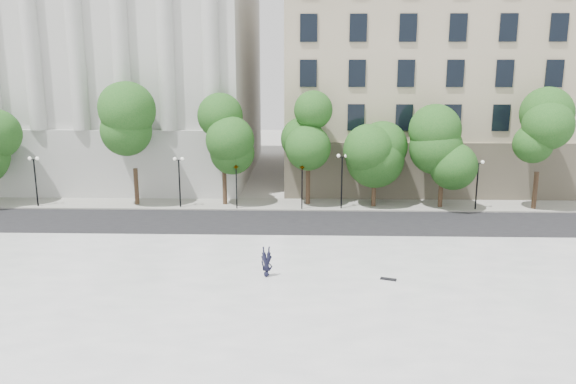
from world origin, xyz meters
name	(u,v)px	position (x,y,z in m)	size (l,w,h in m)	color
ground	(214,344)	(0.00, 0.00, 0.00)	(160.00, 160.00, 0.00)	#A6A49D
plaza	(224,309)	(0.00, 3.00, 0.23)	(44.00, 22.00, 0.45)	white
street	(253,225)	(0.00, 18.00, 0.01)	(60.00, 8.00, 0.02)	black
far_sidewalk	(259,204)	(0.00, 24.00, 0.06)	(60.00, 4.00, 0.12)	#9F9C92
building_west	(107,50)	(-17.00, 38.57, 12.89)	(31.50, 27.65, 25.60)	#BBBBB7
building_east	(462,67)	(20.00, 38.91, 11.14)	(36.00, 26.15, 23.00)	#BFAE91
traffic_light_west	(236,164)	(-1.68, 22.30, 3.71)	(0.51, 1.79, 4.21)	black
traffic_light_east	(302,165)	(3.55, 22.30, 3.67)	(0.70, 1.71, 4.17)	black
person_lying	(267,272)	(1.78, 6.61, 0.67)	(0.59, 0.39, 1.63)	black
skateboard	(388,279)	(8.13, 6.31, 0.49)	(0.82, 0.21, 0.08)	black
street_trees	(257,144)	(-0.09, 23.41, 5.16)	(48.08, 4.84, 7.93)	#382619
lamp_posts	(257,173)	(-0.05, 22.60, 2.94)	(36.32, 0.28, 4.53)	black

